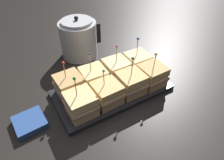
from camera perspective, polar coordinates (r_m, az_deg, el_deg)
ground_plane at (r=0.82m, az=0.00°, el=-3.32°), size 6.00×6.00×0.00m
serving_platter at (r=0.81m, az=0.00°, el=-2.86°), size 0.46×0.23×0.02m
sandwich_front_far_left at (r=0.70m, az=-8.87°, el=-6.84°), size 0.10×0.10×0.16m
sandwich_front_center_left at (r=0.73m, az=-1.44°, el=-3.77°), size 0.10×0.10×0.14m
sandwich_front_center_right at (r=0.77m, az=5.40°, el=-0.92°), size 0.10×0.10×0.16m
sandwich_front_far_right at (r=0.82m, az=11.39°, el=1.30°), size 0.10×0.10×0.15m
sandwich_back_far_left at (r=0.77m, az=-12.03°, el=-1.68°), size 0.10×0.10×0.15m
sandwich_back_center_left at (r=0.80m, az=-5.27°, el=0.60°), size 0.10×0.10×0.16m
sandwich_back_center_right at (r=0.83m, az=1.25°, el=2.97°), size 0.10×0.10×0.16m
sandwich_back_far_right at (r=0.89m, az=7.25°, el=5.05°), size 0.10×0.10×0.16m
kettle_steel at (r=1.01m, az=-9.26°, el=11.66°), size 0.20×0.18×0.20m
napkin_stack at (r=0.75m, az=-22.38°, el=-11.23°), size 0.11×0.11×0.02m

